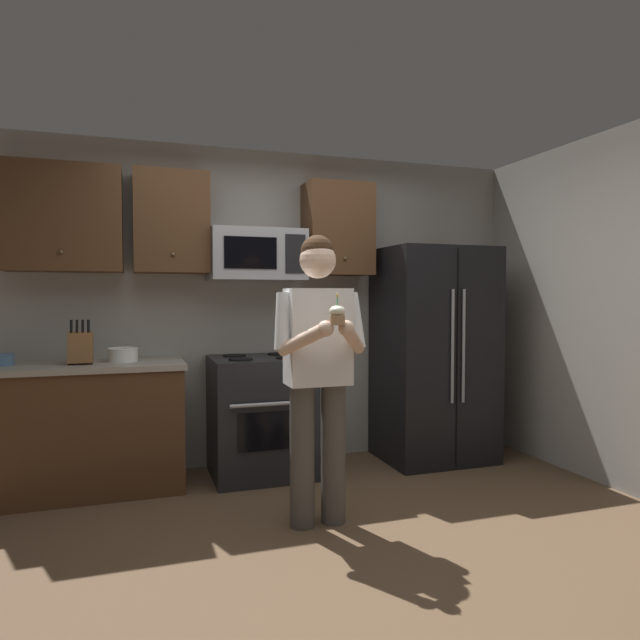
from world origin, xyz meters
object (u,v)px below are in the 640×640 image
object	(u,v)px
microwave	(257,255)
bowl_small_colored	(2,360)
cupcake	(337,315)
refrigerator	(434,354)
knife_block	(81,348)
bowl_large_white	(123,354)
oven_range	(261,416)
person	(318,362)

from	to	relation	value
microwave	bowl_small_colored	bearing A→B (deg)	-178.08
microwave	cupcake	xyz separation A→B (m)	(0.12, -1.51, -0.43)
cupcake	refrigerator	bearing A→B (deg)	44.42
microwave	cupcake	world-z (taller)	microwave
knife_block	bowl_large_white	size ratio (longest dim) A/B	1.48
oven_range	refrigerator	distance (m)	1.56
bowl_small_colored	oven_range	bearing A→B (deg)	-1.90
microwave	bowl_large_white	bearing A→B (deg)	-175.85
bowl_small_colored	bowl_large_white	bearing A→B (deg)	-0.96
oven_range	bowl_small_colored	size ratio (longest dim) A/B	5.66
microwave	refrigerator	distance (m)	1.72
refrigerator	knife_block	xyz separation A→B (m)	(-2.79, 0.01, 0.13)
microwave	bowl_large_white	xyz separation A→B (m)	(-1.01, -0.07, -0.75)
knife_block	bowl_small_colored	bearing A→B (deg)	170.07
oven_range	refrigerator	world-z (taller)	refrigerator
oven_range	knife_block	bearing A→B (deg)	-178.69
refrigerator	person	size ratio (longest dim) A/B	1.02
knife_block	bowl_large_white	world-z (taller)	knife_block
microwave	person	bearing A→B (deg)	-84.09
knife_block	microwave	bearing A→B (deg)	6.60
person	microwave	bearing A→B (deg)	95.91
bowl_small_colored	person	bearing A→B (deg)	-30.32
oven_range	cupcake	size ratio (longest dim) A/B	5.36
oven_range	bowl_small_colored	distance (m)	1.86
refrigerator	bowl_large_white	world-z (taller)	refrigerator
oven_range	cupcake	world-z (taller)	cupcake
microwave	refrigerator	world-z (taller)	microwave
refrigerator	bowl_small_colored	world-z (taller)	refrigerator
knife_block	cupcake	xyz separation A→B (m)	(1.41, -1.36, 0.26)
oven_range	person	distance (m)	1.19
refrigerator	person	distance (m)	1.72
microwave	knife_block	size ratio (longest dim) A/B	2.31
bowl_large_white	oven_range	bearing A→B (deg)	-2.62
oven_range	microwave	xyz separation A→B (m)	(0.00, 0.12, 1.26)
bowl_large_white	bowl_small_colored	world-z (taller)	bowl_large_white
knife_block	person	bearing A→B (deg)	-36.22
person	cupcake	bearing A→B (deg)	-90.00
refrigerator	person	bearing A→B (deg)	-143.46
bowl_large_white	person	distance (m)	1.58
knife_block	cupcake	distance (m)	1.97
person	cupcake	distance (m)	0.44
knife_block	bowl_large_white	xyz separation A→B (m)	(0.28, 0.08, -0.06)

